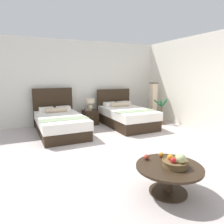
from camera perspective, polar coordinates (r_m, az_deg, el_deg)
ground_plane at (r=4.92m, az=3.78°, el=-10.30°), size 9.37×10.13×0.02m
wall_back at (r=7.64m, az=-7.94°, el=8.04°), size 9.37×0.12×2.86m
wall_side_right at (r=6.76m, az=24.39°, el=6.96°), size 0.12×5.73×2.86m
bed_near_window at (r=6.32m, az=-13.96°, el=-2.89°), size 1.28×2.21×1.26m
bed_near_corner at (r=7.04m, az=3.85°, el=-1.14°), size 1.31×2.14×1.17m
nightstand at (r=7.27m, az=-5.91°, el=-1.44°), size 0.46×0.49×0.50m
table_lamp at (r=7.20m, az=-6.04°, el=2.53°), size 0.32×0.32×0.40m
vase at (r=7.13m, az=-6.91°, el=1.04°), size 0.08×0.08×0.17m
coffee_table at (r=3.26m, az=15.18°, el=-15.66°), size 0.95×0.95×0.42m
fruit_bowl at (r=3.18m, az=16.96°, el=-12.83°), size 0.37×0.37×0.22m
loose_apple at (r=3.34m, az=9.36°, el=-11.94°), size 0.08×0.08×0.08m
loose_orange at (r=3.48m, az=13.21°, el=-11.19°), size 0.08×0.08×0.08m
floor_lamp_corner at (r=8.02m, az=11.11°, el=2.79°), size 0.25×0.25×1.40m
potted_palm at (r=7.51m, az=13.23°, el=-1.05°), size 0.49×0.44×0.91m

